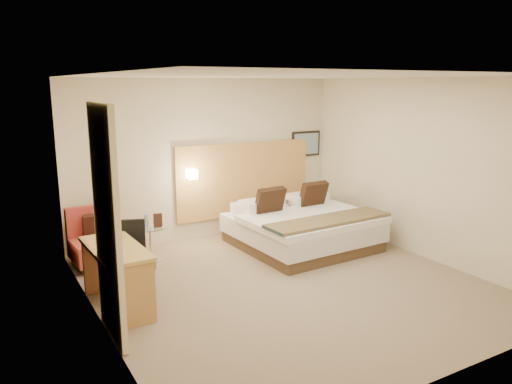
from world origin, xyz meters
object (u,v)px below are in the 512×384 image
bed (301,227)px  side_table (151,242)px  desk (118,260)px  desk_chair (130,263)px  lounge_chair (99,242)px

bed → side_table: bed is taller
bed → desk: bed is taller
bed → desk_chair: 2.95m
bed → desk_chair: bearing=-172.4°
lounge_chair → desk: 1.67m
lounge_chair → desk: (-0.14, -1.64, 0.27)m
lounge_chair → bed: bearing=-15.0°
desk → desk_chair: bearing=59.4°
side_table → bed: bearing=-13.4°
side_table → desk_chair: (-0.58, -0.95, 0.08)m
side_table → desk_chair: bearing=-121.2°
desk_chair → bed: bearing=7.6°
side_table → desk: desk is taller
side_table → desk: (-0.83, -1.39, 0.31)m
bed → side_table: bearing=166.6°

